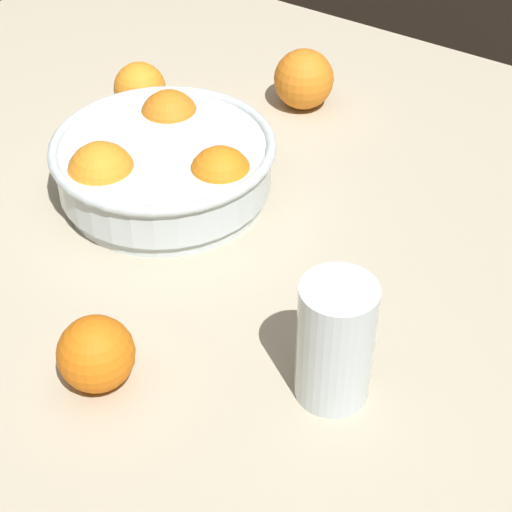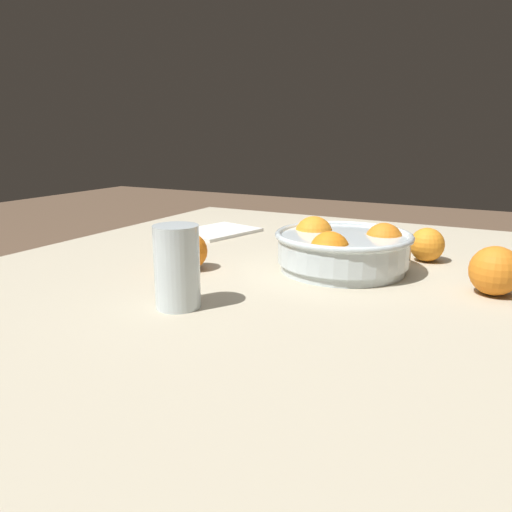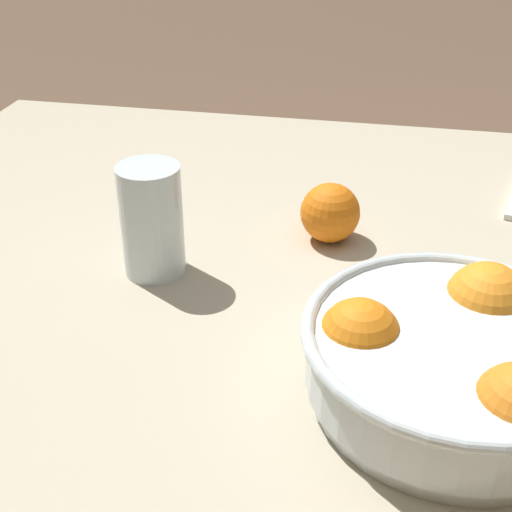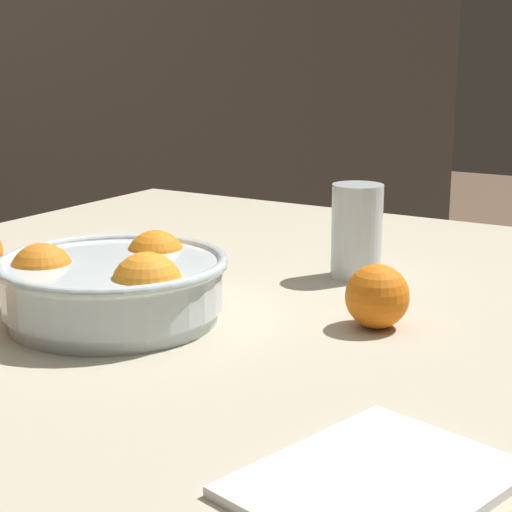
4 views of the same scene
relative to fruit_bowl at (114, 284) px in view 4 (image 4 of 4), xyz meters
The scene contains 5 objects.
dining_table 0.15m from the fruit_bowl, 37.83° to the right, with size 1.31×1.19×0.70m.
fruit_bowl is the anchor object (origin of this frame).
juice_glass 0.35m from the fruit_bowl, 25.84° to the right, with size 0.07×0.07×0.12m.
orange_loose_front 0.29m from the fruit_bowl, 63.30° to the right, with size 0.07×0.07×0.07m, color orange.
napkin 0.44m from the fruit_bowl, 115.63° to the right, with size 0.19×0.15×0.01m, color white.
Camera 4 is at (-0.79, -0.54, 1.00)m, focal length 60.00 mm.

